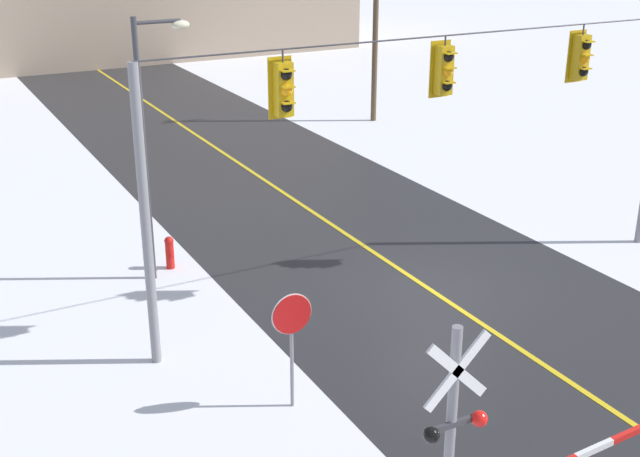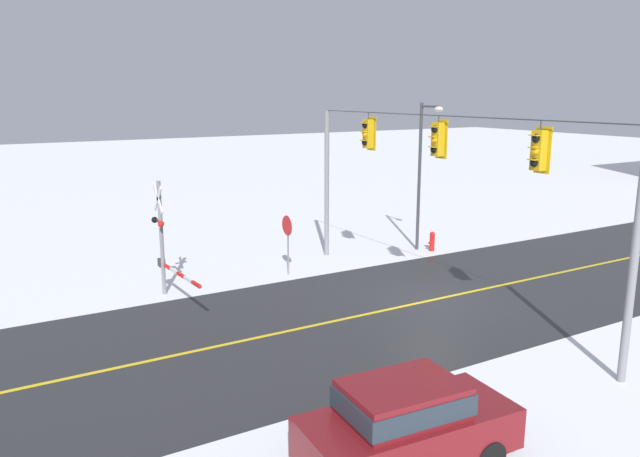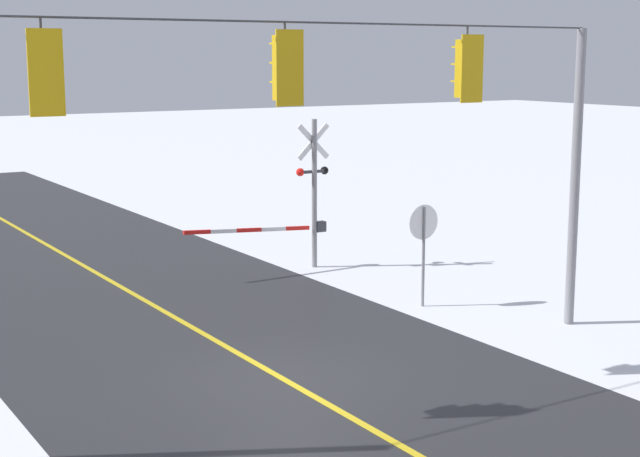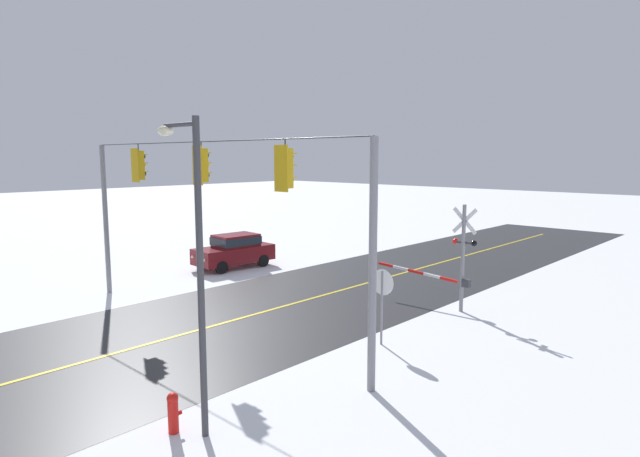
{
  "view_description": "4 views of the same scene",
  "coord_description": "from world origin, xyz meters",
  "px_view_note": "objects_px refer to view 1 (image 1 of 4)",
  "views": [
    {
      "loc": [
        -11.03,
        -14.86,
        8.83
      ],
      "look_at": [
        -4.08,
        -1.75,
        3.03
      ],
      "focal_mm": 46.42,
      "sensor_mm": 36.0,
      "label": 1
    },
    {
      "loc": [
        15.35,
        -13.47,
        6.91
      ],
      "look_at": [
        -2.57,
        -2.94,
        2.35
      ],
      "focal_mm": 34.75,
      "sensor_mm": 36.0,
      "label": 2
    },
    {
      "loc": [
        8.06,
        14.27,
        5.65
      ],
      "look_at": [
        -1.92,
        -1.91,
        2.25
      ],
      "focal_mm": 54.41,
      "sensor_mm": 36.0,
      "label": 3
    },
    {
      "loc": [
        -14.58,
        9.94,
        5.72
      ],
      "look_at": [
        -2.66,
        -2.79,
        3.36
      ],
      "focal_mm": 29.8,
      "sensor_mm": 36.0,
      "label": 4
    }
  ],
  "objects_px": {
    "streetlamp_near": "(151,127)",
    "fire_hydrant": "(170,251)",
    "railroad_crossing": "(470,455)",
    "stop_sign": "(292,326)",
    "utility_pole": "(375,31)"
  },
  "relations": [
    {
      "from": "stop_sign",
      "to": "utility_pole",
      "type": "xyz_separation_m",
      "value": [
        13.02,
        18.43,
        2.18
      ]
    },
    {
      "from": "utility_pole",
      "to": "stop_sign",
      "type": "bearing_deg",
      "value": -125.23
    },
    {
      "from": "utility_pole",
      "to": "streetlamp_near",
      "type": "bearing_deg",
      "value": -139.14
    },
    {
      "from": "stop_sign",
      "to": "streetlamp_near",
      "type": "xyz_separation_m",
      "value": [
        -0.36,
        6.86,
        2.2
      ]
    },
    {
      "from": "fire_hydrant",
      "to": "utility_pole",
      "type": "xyz_separation_m",
      "value": [
        13.01,
        11.18,
        3.43
      ]
    },
    {
      "from": "streetlamp_near",
      "to": "fire_hydrant",
      "type": "height_order",
      "value": "streetlamp_near"
    },
    {
      "from": "railroad_crossing",
      "to": "streetlamp_near",
      "type": "bearing_deg",
      "value": 93.07
    },
    {
      "from": "stop_sign",
      "to": "fire_hydrant",
      "type": "relative_size",
      "value": 2.67
    },
    {
      "from": "fire_hydrant",
      "to": "railroad_crossing",
      "type": "bearing_deg",
      "value": -88.73
    },
    {
      "from": "fire_hydrant",
      "to": "stop_sign",
      "type": "bearing_deg",
      "value": -90.02
    },
    {
      "from": "streetlamp_near",
      "to": "railroad_crossing",
      "type": "bearing_deg",
      "value": -86.93
    },
    {
      "from": "railroad_crossing",
      "to": "utility_pole",
      "type": "xyz_separation_m",
      "value": [
        12.74,
        23.3,
        1.91
      ]
    },
    {
      "from": "railroad_crossing",
      "to": "utility_pole",
      "type": "bearing_deg",
      "value": 61.32
    },
    {
      "from": "stop_sign",
      "to": "fire_hydrant",
      "type": "height_order",
      "value": "stop_sign"
    },
    {
      "from": "railroad_crossing",
      "to": "fire_hydrant",
      "type": "xyz_separation_m",
      "value": [
        -0.27,
        12.12,
        -1.52
      ]
    }
  ]
}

